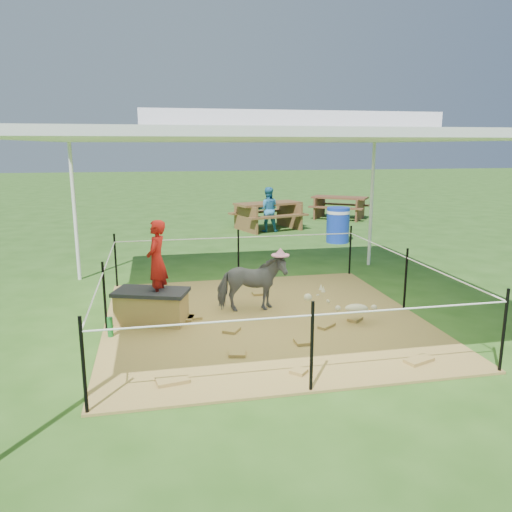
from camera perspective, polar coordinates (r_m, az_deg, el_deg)
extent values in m
plane|color=#2D5919|center=(7.46, 0.94, -7.37)|extent=(90.00, 90.00, 0.00)
cube|color=brown|center=(7.46, 0.94, -7.26)|extent=(4.60, 4.60, 0.03)
cylinder|color=silver|center=(10.03, -20.02, 4.67)|extent=(0.07, 0.07, 2.60)
cylinder|color=silver|center=(10.91, 13.05, 5.67)|extent=(0.07, 0.07, 2.60)
cube|color=white|center=(7.02, 1.02, 13.35)|extent=(6.30, 6.30, 0.08)
cube|color=white|center=(7.02, 1.02, 14.57)|extent=(3.30, 3.30, 0.22)
cylinder|color=black|center=(9.35, -15.74, -0.56)|extent=(0.04, 0.04, 1.00)
cylinder|color=black|center=(9.45, -2.02, 0.05)|extent=(0.04, 0.04, 1.00)
cylinder|color=black|center=(10.06, 10.71, 0.60)|extent=(0.04, 0.04, 1.00)
cylinder|color=black|center=(7.18, -16.91, -4.53)|extent=(0.04, 0.04, 1.00)
cylinder|color=black|center=(8.09, 16.73, -2.63)|extent=(0.04, 0.04, 1.00)
cylinder|color=black|center=(5.08, -19.11, -11.85)|extent=(0.04, 0.04, 1.00)
cylinder|color=black|center=(5.26, 6.39, -10.35)|extent=(0.04, 0.04, 1.00)
cylinder|color=black|center=(6.30, 26.46, -7.73)|extent=(0.04, 0.04, 1.00)
cylinder|color=white|center=(9.38, -2.04, 2.13)|extent=(4.50, 0.02, 0.02)
cylinder|color=white|center=(5.13, 6.49, -6.75)|extent=(4.50, 0.02, 0.02)
cylinder|color=white|center=(8.01, 16.88, -0.21)|extent=(0.02, 4.50, 0.02)
cylinder|color=white|center=(7.09, -17.09, -1.82)|extent=(0.02, 4.50, 0.02)
cube|color=olive|center=(7.38, -11.83, -5.85)|extent=(1.07, 0.78, 0.43)
cube|color=black|center=(7.31, -11.91, -4.04)|extent=(1.15, 0.85, 0.05)
imported|color=#A1140F|center=(7.18, -11.31, 0.24)|extent=(0.40, 0.49, 1.16)
cylinder|color=#197327|center=(7.01, -16.33, -7.79)|extent=(0.10, 0.10, 0.27)
imported|color=#515257|center=(7.65, -0.50, -3.17)|extent=(1.05, 0.50, 0.88)
cylinder|color=pink|center=(7.53, -0.51, 0.50)|extent=(0.27, 0.27, 0.13)
cylinder|color=#1737AF|center=(13.50, 9.34, 3.52)|extent=(0.69, 0.69, 0.94)
cube|color=brown|center=(15.40, 1.38, 4.59)|extent=(2.36, 2.00, 0.84)
cube|color=brown|center=(17.96, 9.51, 5.47)|extent=(2.33, 2.19, 0.79)
imported|color=teal|center=(14.98, 1.35, 5.33)|extent=(0.73, 0.62, 1.34)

